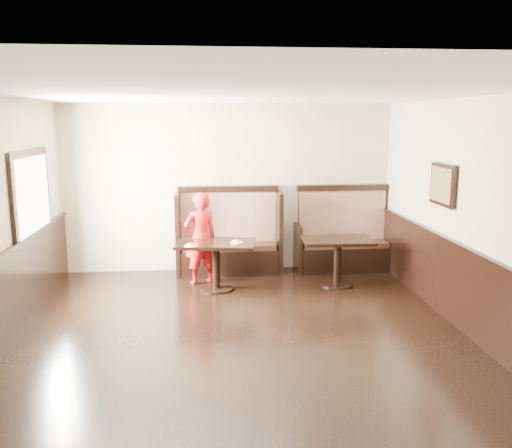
{
  "coord_description": "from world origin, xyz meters",
  "views": [
    {
      "loc": [
        -0.37,
        -5.57,
        2.54
      ],
      "look_at": [
        0.37,
        2.35,
        1.0
      ],
      "focal_mm": 38.0,
      "sensor_mm": 36.0,
      "label": 1
    }
  ],
  "objects": [
    {
      "name": "table_main",
      "position": [
        -0.24,
        2.33,
        0.57
      ],
      "size": [
        1.25,
        0.88,
        0.74
      ],
      "rotation": [
        0.0,
        0.0,
        -0.14
      ],
      "color": "black",
      "rests_on": "ground"
    },
    {
      "name": "pizza_plate_left",
      "position": [
        -0.59,
        2.12,
        0.75
      ],
      "size": [
        0.2,
        0.2,
        0.04
      ],
      "color": "white",
      "rests_on": "table_main"
    },
    {
      "name": "booth_main",
      "position": [
        0.0,
        3.3,
        0.53
      ],
      "size": [
        1.75,
        0.72,
        1.45
      ],
      "color": "black",
      "rests_on": "ground"
    },
    {
      "name": "room_shell",
      "position": [
        -0.3,
        0.28,
        0.67
      ],
      "size": [
        7.0,
        7.0,
        7.0
      ],
      "color": "beige",
      "rests_on": "ground"
    },
    {
      "name": "ground",
      "position": [
        0.0,
        0.0,
        0.0
      ],
      "size": [
        7.0,
        7.0,
        0.0
      ],
      "primitive_type": "plane",
      "color": "black",
      "rests_on": "ground"
    },
    {
      "name": "pizza_plate_right",
      "position": [
        0.07,
        2.27,
        0.75
      ],
      "size": [
        0.2,
        0.2,
        0.04
      ],
      "color": "white",
      "rests_on": "table_main"
    },
    {
      "name": "table_neighbor",
      "position": [
        1.64,
        2.39,
        0.55
      ],
      "size": [
        1.08,
        0.73,
        0.74
      ],
      "rotation": [
        0.0,
        0.0,
        -0.04
      ],
      "color": "black",
      "rests_on": "ground"
    },
    {
      "name": "booth_neighbor",
      "position": [
        1.95,
        3.29,
        0.48
      ],
      "size": [
        1.65,
        0.72,
        1.45
      ],
      "color": "black",
      "rests_on": "ground"
    },
    {
      "name": "child",
      "position": [
        -0.47,
        2.69,
        0.72
      ],
      "size": [
        0.61,
        0.51,
        1.44
      ],
      "primitive_type": "imported",
      "rotation": [
        0.0,
        0.0,
        3.51
      ],
      "color": "red",
      "rests_on": "ground"
    }
  ]
}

